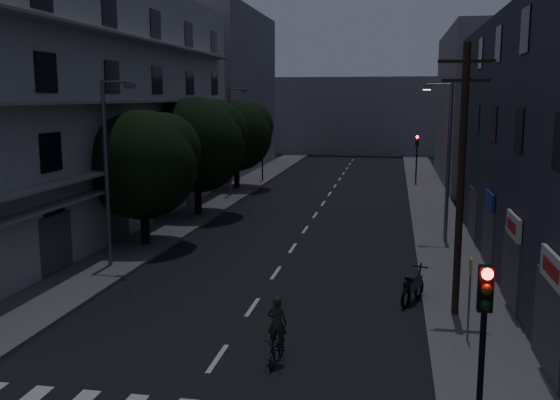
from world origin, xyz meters
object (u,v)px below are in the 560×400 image
(traffic_signal_near, at_px, (484,324))
(cyclist, at_px, (277,341))
(utility_pole, at_px, (461,176))
(motorcycle, at_px, (413,288))
(bus_stop_sign, at_px, (470,284))

(traffic_signal_near, relative_size, cyclist, 2.09)
(utility_pole, bearing_deg, cyclist, -138.31)
(motorcycle, height_order, cyclist, cyclist)
(traffic_signal_near, height_order, cyclist, traffic_signal_near)
(traffic_signal_near, bearing_deg, motorcycle, 95.30)
(traffic_signal_near, relative_size, bus_stop_sign, 1.62)
(bus_stop_sign, distance_m, cyclist, 6.08)
(bus_stop_sign, xyz_separation_m, cyclist, (-5.44, -2.41, -1.23))
(utility_pole, bearing_deg, bus_stop_sign, -85.97)
(bus_stop_sign, height_order, motorcycle, bus_stop_sign)
(utility_pole, xyz_separation_m, cyclist, (-5.28, -4.70, -4.21))
(traffic_signal_near, xyz_separation_m, cyclist, (-4.87, 4.38, -2.44))
(traffic_signal_near, relative_size, motorcycle, 2.02)
(bus_stop_sign, relative_size, motorcycle, 1.25)
(utility_pole, relative_size, cyclist, 4.59)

